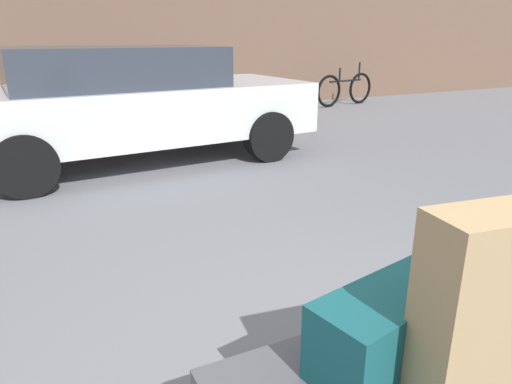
{
  "coord_description": "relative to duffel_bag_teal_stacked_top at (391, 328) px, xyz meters",
  "views": [
    {
      "loc": [
        -1.11,
        -1.05,
        1.54
      ],
      "look_at": [
        0.0,
        1.2,
        0.69
      ],
      "focal_mm": 32.44,
      "sensor_mm": 36.0,
      "label": 1
    }
  ],
  "objects": [
    {
      "name": "bollard_kerb_mid",
      "position": [
        3.45,
        5.94,
        -0.14
      ],
      "size": [
        0.2,
        0.2,
        0.71
      ],
      "primitive_type": "cylinder",
      "color": "#72665B",
      "rests_on": "ground_plane"
    },
    {
      "name": "duffel_bag_teal_stacked_top",
      "position": [
        0.0,
        0.0,
        0.0
      ],
      "size": [
        0.7,
        0.41,
        0.31
      ],
      "primitive_type": "cube",
      "rotation": [
        0.0,
        0.0,
        0.2
      ],
      "color": "#144C51",
      "rests_on": "luggage_cart"
    },
    {
      "name": "suitcase_tan_front_right",
      "position": [
        0.1,
        -0.28,
        0.2
      ],
      "size": [
        0.45,
        0.27,
        0.7
      ],
      "primitive_type": "cube",
      "rotation": [
        0.0,
        0.0,
        -0.14
      ],
      "color": "#9E7F56",
      "rests_on": "luggage_cart"
    },
    {
      "name": "bicycle_leaning",
      "position": [
        5.57,
        7.78,
        -0.12
      ],
      "size": [
        1.74,
        0.37,
        0.96
      ],
      "color": "black",
      "rests_on": "ground_plane"
    },
    {
      "name": "parked_car",
      "position": [
        0.08,
        4.81,
        0.27
      ],
      "size": [
        4.41,
        2.15,
        1.42
      ],
      "color": "silver",
      "rests_on": "ground_plane"
    },
    {
      "name": "bollard_kerb_near",
      "position": [
        1.99,
        5.94,
        -0.14
      ],
      "size": [
        0.2,
        0.2,
        0.71
      ],
      "primitive_type": "cylinder",
      "color": "#72665B",
      "rests_on": "ground_plane"
    }
  ]
}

